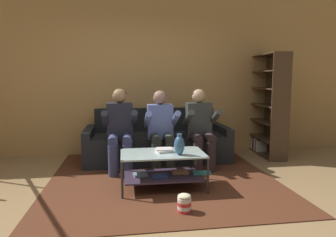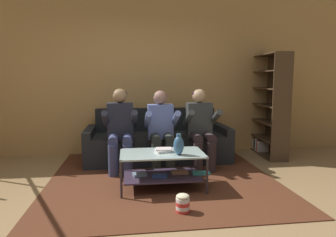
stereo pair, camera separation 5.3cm
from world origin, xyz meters
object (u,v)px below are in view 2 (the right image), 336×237
Objects in this scene: person_seated_left at (120,126)px; bookshelf at (271,111)px; person_seated_right at (201,125)px; coffee_table at (163,165)px; person_seated_middle at (161,127)px; book_stack at (164,150)px; popcorn_tub at (183,203)px; couch at (158,143)px; vase at (179,145)px.

bookshelf is (2.65, 0.64, 0.12)m from person_seated_left.
person_seated_right is 0.67× the size of bookshelf.
person_seated_left is 2.73m from bookshelf.
person_seated_middle is at bearing 85.07° from coffee_table.
book_stack is 2.55m from bookshelf.
popcorn_tub is (0.65, -1.54, -0.57)m from person_seated_left.
person_seated_middle is at bearing 85.93° from book_stack.
couch is 1.93× the size of person_seated_left.
coffee_table is at bearing -94.93° from person_seated_middle.
couch is 2.11m from bookshelf.
couch is 11.87× the size of popcorn_tub.
person_seated_right is 6.09× the size of popcorn_tub.
bookshelf is (1.44, 0.64, 0.13)m from person_seated_right.
person_seated_left is 1.09× the size of coffee_table.
person_seated_middle reaches higher than book_stack.
person_seated_left is 4.76× the size of vase.
person_seated_right is (0.60, -0.53, 0.37)m from couch.
coffee_table is 5.67× the size of popcorn_tub.
person_seated_middle is at bearing -162.59° from bookshelf.
person_seated_left is at bearing 123.22° from coffee_table.
book_stack is (-0.66, -0.77, -0.19)m from person_seated_right.
bookshelf reaches higher than couch.
bookshelf is at bearing 23.92° from person_seated_right.
person_seated_left is 6.15× the size of popcorn_tub.
couch is at bearing 87.60° from book_stack.
person_seated_left is 0.60m from person_seated_middle.
person_seated_left is 0.68× the size of bookshelf.
popcorn_tub is at bearing -132.59° from bookshelf.
book_stack is at bearing -94.07° from person_seated_middle.
popcorn_tub is at bearing -82.81° from book_stack.
person_seated_middle reaches higher than couch.
person_seated_left is at bearing 179.95° from person_seated_right.
bookshelf reaches higher than coffee_table.
bookshelf is (2.10, 1.41, 0.32)m from book_stack.
vase reaches higher than book_stack.
person_seated_right is at bearing -156.08° from bookshelf.
person_seated_middle is 4.64× the size of vase.
bookshelf reaches higher than popcorn_tub.
bookshelf is (2.12, 1.45, 0.50)m from coffee_table.
person_seated_left is at bearing -166.44° from bookshelf.
book_stack reaches higher than popcorn_tub.
person_seated_left reaches higher than book_stack.
vase is at bearing -140.83° from bookshelf.
coffee_table is at bearing 98.78° from popcorn_tub.
coffee_table is at bearing -129.62° from person_seated_right.
person_seated_middle is 0.79m from book_stack.
coffee_table is (-0.67, -0.81, -0.37)m from person_seated_right.
vase is at bearing -86.05° from couch.
coffee_table is (-0.07, -0.81, -0.36)m from person_seated_middle.
person_seated_left is 1.01× the size of person_seated_right.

